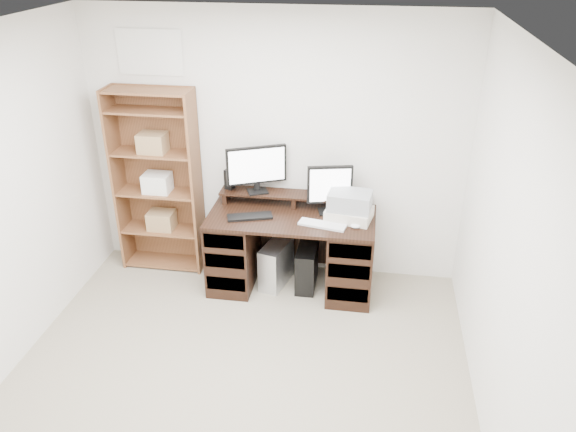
% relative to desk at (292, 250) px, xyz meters
% --- Properties ---
extents(room, '(3.54, 4.04, 2.54)m').
position_rel_desk_xyz_m(room, '(-0.22, -1.64, 0.86)').
color(room, '#9E937D').
rests_on(room, ground).
extents(desk, '(1.50, 0.70, 0.75)m').
position_rel_desk_xyz_m(desk, '(0.00, 0.00, 0.00)').
color(desk, black).
rests_on(desk, ground).
extents(riser_shelf, '(1.40, 0.22, 0.12)m').
position_rel_desk_xyz_m(riser_shelf, '(0.00, 0.21, 0.45)').
color(riser_shelf, black).
rests_on(riser_shelf, desk).
extents(monitor_wide, '(0.52, 0.26, 0.44)m').
position_rel_desk_xyz_m(monitor_wide, '(-0.35, 0.20, 0.73)').
color(monitor_wide, black).
rests_on(monitor_wide, riser_shelf).
extents(monitor_small, '(0.40, 0.19, 0.44)m').
position_rel_desk_xyz_m(monitor_small, '(0.32, 0.13, 0.60)').
color(monitor_small, black).
rests_on(monitor_small, desk).
extents(speaker, '(0.10, 0.10, 0.19)m').
position_rel_desk_xyz_m(speaker, '(-0.62, 0.23, 0.58)').
color(speaker, black).
rests_on(speaker, riser_shelf).
extents(keyboard_black, '(0.42, 0.25, 0.02)m').
position_rel_desk_xyz_m(keyboard_black, '(-0.36, -0.10, 0.37)').
color(keyboard_black, black).
rests_on(keyboard_black, desk).
extents(keyboard_white, '(0.43, 0.20, 0.02)m').
position_rel_desk_xyz_m(keyboard_white, '(0.29, -0.16, 0.37)').
color(keyboard_white, silver).
rests_on(keyboard_white, desk).
extents(mouse, '(0.10, 0.08, 0.04)m').
position_rel_desk_xyz_m(mouse, '(0.58, -0.15, 0.38)').
color(mouse, white).
rests_on(mouse, desk).
extents(printer, '(0.44, 0.36, 0.10)m').
position_rel_desk_xyz_m(printer, '(0.51, 0.01, 0.41)').
color(printer, beige).
rests_on(printer, desk).
extents(basket, '(0.40, 0.30, 0.16)m').
position_rel_desk_xyz_m(basket, '(0.51, 0.01, 0.54)').
color(basket, '#93989D').
rests_on(basket, printer).
extents(tower_silver, '(0.29, 0.46, 0.43)m').
position_rel_desk_xyz_m(tower_silver, '(-0.15, 0.01, -0.18)').
color(tower_silver, silver).
rests_on(tower_silver, ground).
extents(tower_black, '(0.18, 0.41, 0.41)m').
position_rel_desk_xyz_m(tower_black, '(0.14, 0.02, -0.18)').
color(tower_black, black).
rests_on(tower_black, ground).
extents(bookshelf, '(0.80, 0.30, 1.80)m').
position_rel_desk_xyz_m(bookshelf, '(-1.32, 0.21, 0.53)').
color(bookshelf, brown).
rests_on(bookshelf, ground).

